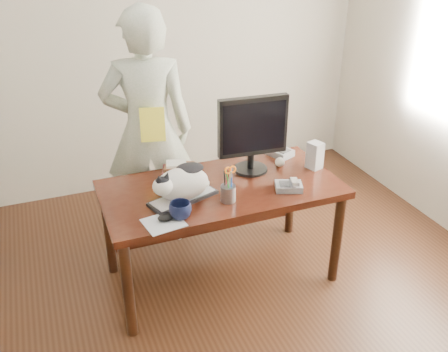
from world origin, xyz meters
The scene contains 16 objects.
room centered at (0.00, 0.00, 1.35)m, with size 4.50×4.50×4.50m.
desk centered at (0.00, 0.68, 0.60)m, with size 1.60×0.80×0.75m.
keyboard centered at (-0.29, 0.52, 0.76)m, with size 0.48×0.31×0.03m.
cat centered at (-0.31, 0.51, 0.88)m, with size 0.43×0.32×0.25m.
monitor centered at (0.28, 0.72, 1.06)m, with size 0.49×0.26×0.55m.
pen_cup centered at (-0.03, 0.40, 0.82)m, with size 0.11×0.11×0.25m.
mousepad centered at (-0.48, 0.30, 0.75)m, with size 0.25×0.24×0.01m.
mouse centered at (-0.46, 0.32, 0.77)m, with size 0.11×0.08×0.04m.
coffee_mug centered at (-0.37, 0.31, 0.80)m, with size 0.13×0.13×0.11m, color black.
phone centered at (0.40, 0.39, 0.78)m, with size 0.21×0.18×0.08m.
speaker centered at (0.72, 0.61, 0.85)m, with size 0.11×0.12×0.20m.
baseball centered at (0.50, 0.73, 0.78)m, with size 0.07×0.07×0.07m.
book_stack centered at (-0.22, 0.89, 0.79)m, with size 0.26×0.23×0.08m.
calculator centered at (0.59, 0.89, 0.78)m, with size 0.20×0.22×0.06m.
person centered at (-0.32, 1.29, 0.93)m, with size 0.68×0.45×1.86m, color beige.
held_book centered at (-0.32, 1.12, 1.05)m, with size 0.20×0.14×0.24m.
Camera 1 is at (-1.06, -2.16, 2.36)m, focal length 40.00 mm.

